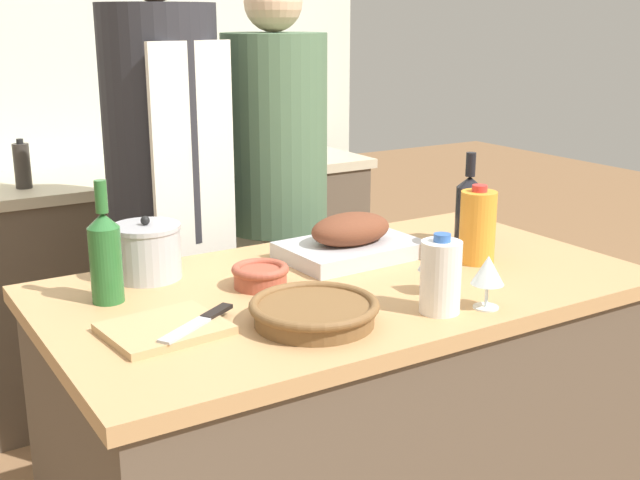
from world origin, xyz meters
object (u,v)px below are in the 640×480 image
(wine_bottle_green, at_px, (468,207))
(person_cook_aproned, at_px, (166,194))
(wine_glass_right, at_px, (488,271))
(condiment_bottle_tall, at_px, (22,166))
(wicker_basket, at_px, (314,311))
(milk_jug, at_px, (441,276))
(condiment_bottle_short, at_px, (199,154))
(wine_glass_left, at_px, (434,258))
(wine_bottle_dark, at_px, (105,255))
(roasting_pan, at_px, (351,241))
(stock_pot, at_px, (147,251))
(knife_chef, at_px, (200,321))
(person_cook_guest, at_px, (276,195))
(juice_jug, at_px, (478,227))
(cutting_board, at_px, (165,329))
(mixing_bowl, at_px, (260,275))

(wine_bottle_green, xyz_separation_m, person_cook_aproned, (-0.70, 0.66, -0.00))
(wine_glass_right, xyz_separation_m, condiment_bottle_tall, (-0.66, 1.73, 0.04))
(wicker_basket, relative_size, wine_glass_right, 2.28)
(wine_glass_right, bearing_deg, milk_jug, 160.82)
(wine_glass_right, distance_m, condiment_bottle_short, 1.72)
(wine_glass_left, bearing_deg, wine_bottle_dark, 152.77)
(roasting_pan, distance_m, person_cook_aproned, 0.69)
(stock_pot, relative_size, knife_chef, 0.81)
(stock_pot, relative_size, person_cook_aproned, 0.10)
(wine_bottle_green, distance_m, knife_chef, 1.00)
(wicker_basket, height_order, wine_bottle_dark, wine_bottle_dark)
(wine_glass_right, xyz_separation_m, person_cook_guest, (0.07, 1.15, -0.05))
(juice_jug, xyz_separation_m, person_cook_guest, (-0.15, 0.87, -0.06))
(milk_jug, xyz_separation_m, wine_bottle_dark, (-0.63, 0.47, 0.03))
(wicker_basket, bearing_deg, cutting_board, 157.13)
(roasting_pan, xyz_separation_m, milk_jug, (-0.07, -0.47, 0.04))
(wine_bottle_green, height_order, wine_glass_right, wine_bottle_green)
(juice_jug, distance_m, wine_glass_left, 0.30)
(wine_bottle_dark, height_order, person_cook_aproned, person_cook_aproned)
(condiment_bottle_short, bearing_deg, knife_chef, -113.55)
(stock_pot, distance_m, knife_chef, 0.41)
(condiment_bottle_short, bearing_deg, milk_jug, -94.66)
(roasting_pan, distance_m, person_cook_guest, 0.66)
(person_cook_aproned, bearing_deg, wine_bottle_green, -54.23)
(wine_bottle_dark, distance_m, wine_glass_left, 0.79)
(knife_chef, xyz_separation_m, person_cook_guest, (0.70, 0.93, 0.02))
(milk_jug, xyz_separation_m, person_cook_guest, (0.18, 1.12, -0.04))
(knife_chef, height_order, person_cook_aproned, person_cook_aproned)
(mixing_bowl, relative_size, wine_bottle_dark, 0.49)
(roasting_pan, distance_m, stock_pot, 0.57)
(mixing_bowl, relative_size, juice_jug, 0.66)
(milk_jug, relative_size, knife_chef, 0.84)
(juice_jug, relative_size, condiment_bottle_short, 1.55)
(roasting_pan, relative_size, wicker_basket, 1.33)
(condiment_bottle_tall, xyz_separation_m, condiment_bottle_short, (0.69, -0.00, -0.02))
(condiment_bottle_short, bearing_deg, juice_jug, -82.09)
(milk_jug, bearing_deg, wicker_basket, 162.88)
(wine_bottle_green, height_order, knife_chef, wine_bottle_green)
(cutting_board, bearing_deg, wicker_basket, -22.87)
(roasting_pan, relative_size, knife_chef, 1.75)
(juice_jug, distance_m, person_cook_guest, 0.89)
(cutting_board, height_order, person_cook_aproned, person_cook_aproned)
(condiment_bottle_tall, bearing_deg, wine_glass_left, -68.36)
(roasting_pan, bearing_deg, mixing_bowl, -164.58)
(cutting_board, height_order, condiment_bottle_short, condiment_bottle_short)
(condiment_bottle_short, relative_size, person_cook_guest, 0.08)
(wicker_basket, height_order, person_cook_aproned, person_cook_aproned)
(wine_bottle_green, xyz_separation_m, knife_chef, (-0.97, -0.23, -0.09))
(wicker_basket, bearing_deg, wine_bottle_green, 23.82)
(wine_bottle_dark, bearing_deg, roasting_pan, -0.36)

